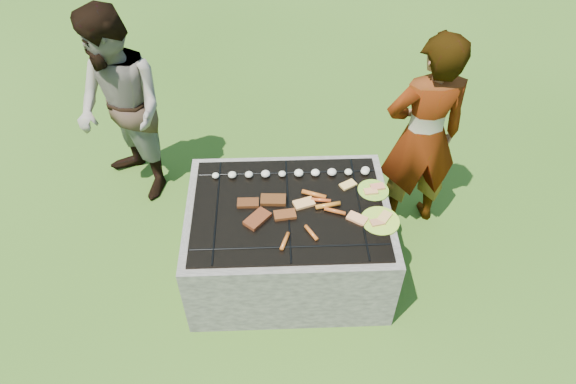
% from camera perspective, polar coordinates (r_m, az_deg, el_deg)
% --- Properties ---
extents(lawn, '(60.00, 60.00, 0.00)m').
position_cam_1_polar(lawn, '(3.70, 0.03, -8.26)').
color(lawn, '#294B12').
rests_on(lawn, ground).
extents(fire_pit, '(1.30, 1.00, 0.62)m').
position_cam_1_polar(fire_pit, '(3.48, 0.03, -5.47)').
color(fire_pit, '#A59C92').
rests_on(fire_pit, ground).
extents(mushrooms, '(1.06, 0.07, 0.04)m').
position_cam_1_polar(mushrooms, '(3.43, 1.48, 2.14)').
color(mushrooms, '#EAE5C7').
rests_on(mushrooms, fire_pit).
extents(pork_slabs, '(0.37, 0.30, 0.02)m').
position_cam_1_polar(pork_slabs, '(3.21, -2.53, -1.93)').
color(pork_slabs, brown).
rests_on(pork_slabs, fire_pit).
extents(sausages, '(0.42, 0.49, 0.03)m').
position_cam_1_polar(sausages, '(3.20, 3.28, -2.05)').
color(sausages, orange).
rests_on(sausages, fire_pit).
extents(bread_on_grate, '(0.46, 0.42, 0.02)m').
position_cam_1_polar(bread_on_grate, '(3.25, 4.94, -1.34)').
color(bread_on_grate, '#DECD71').
rests_on(bread_on_grate, fire_pit).
extents(plate_far, '(0.21, 0.21, 0.03)m').
position_cam_1_polar(plate_far, '(3.39, 9.47, 0.20)').
color(plate_far, gold).
rests_on(plate_far, fire_pit).
extents(plate_near, '(0.26, 0.26, 0.03)m').
position_cam_1_polar(plate_near, '(3.21, 10.21, -3.17)').
color(plate_near, '#CBEA38').
rests_on(plate_near, fire_pit).
extents(cook, '(0.60, 0.43, 1.55)m').
position_cam_1_polar(cook, '(3.61, 14.72, 5.93)').
color(cook, '#A6988A').
rests_on(cook, ground).
extents(bystander, '(0.93, 0.94, 1.53)m').
position_cam_1_polar(bystander, '(3.94, -18.00, 8.65)').
color(bystander, gray).
rests_on(bystander, ground).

